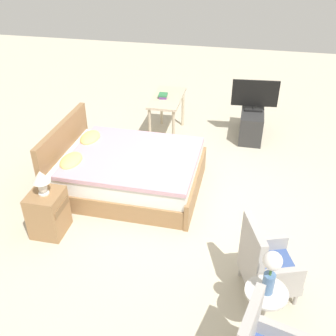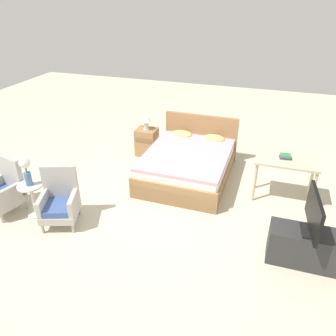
{
  "view_description": "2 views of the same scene",
  "coord_description": "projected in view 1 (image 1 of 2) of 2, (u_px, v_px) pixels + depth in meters",
  "views": [
    {
      "loc": [
        -4.43,
        -0.59,
        3.47
      ],
      "look_at": [
        -0.1,
        0.31,
        0.62
      ],
      "focal_mm": 42.0,
      "sensor_mm": 36.0,
      "label": 1
    },
    {
      "loc": [
        1.54,
        -4.49,
        3.32
      ],
      "look_at": [
        0.11,
        -0.05,
        0.73
      ],
      "focal_mm": 35.0,
      "sensor_mm": 36.0,
      "label": 2
    }
  ],
  "objects": [
    {
      "name": "side_table",
      "position": [
        264.0,
        307.0,
        3.7
      ],
      "size": [
        0.4,
        0.4,
        0.58
      ],
      "color": "beige",
      "rests_on": "ground_plane"
    },
    {
      "name": "nightstand",
      "position": [
        48.0,
        213.0,
        4.97
      ],
      "size": [
        0.44,
        0.41,
        0.6
      ],
      "color": "#997047",
      "rests_on": "ground_plane"
    },
    {
      "name": "table_lamp",
      "position": [
        41.0,
        179.0,
        4.69
      ],
      "size": [
        0.22,
        0.22,
        0.33
      ],
      "color": "silver",
      "rests_on": "nightstand"
    },
    {
      "name": "ground_plane",
      "position": [
        191.0,
        203.0,
        5.62
      ],
      "size": [
        16.0,
        16.0,
        0.0
      ],
      "primitive_type": "plane",
      "color": "beige"
    },
    {
      "name": "flower_vase",
      "position": [
        271.0,
        269.0,
        3.43
      ],
      "size": [
        0.17,
        0.17,
        0.48
      ],
      "color": "#4C709E",
      "rests_on": "side_table"
    },
    {
      "name": "vanity_desk",
      "position": [
        167.0,
        103.0,
        7.01
      ],
      "size": [
        1.04,
        0.52,
        0.76
      ],
      "color": "beige",
      "rests_on": "ground_plane"
    },
    {
      "name": "tv_stand",
      "position": [
        251.0,
        123.0,
        7.22
      ],
      "size": [
        0.96,
        0.4,
        0.52
      ],
      "color": "#2D2D2D",
      "rests_on": "ground_plane"
    },
    {
      "name": "bed",
      "position": [
        126.0,
        171.0,
        5.79
      ],
      "size": [
        1.6,
        2.09,
        0.96
      ],
      "color": "#997047",
      "rests_on": "ground_plane"
    },
    {
      "name": "tv_flatscreen",
      "position": [
        255.0,
        95.0,
        6.92
      ],
      "size": [
        0.23,
        0.81,
        0.55
      ],
      "color": "black",
      "rests_on": "tv_stand"
    },
    {
      "name": "book_stack",
      "position": [
        163.0,
        96.0,
        6.91
      ],
      "size": [
        0.21,
        0.16,
        0.07
      ],
      "color": "#66387A",
      "rests_on": "vanity_desk"
    },
    {
      "name": "armchair_by_window_right",
      "position": [
        265.0,
        265.0,
        4.12
      ],
      "size": [
        0.69,
        0.69,
        0.92
      ],
      "color": "#ADA8A3",
      "rests_on": "ground_plane"
    }
  ]
}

